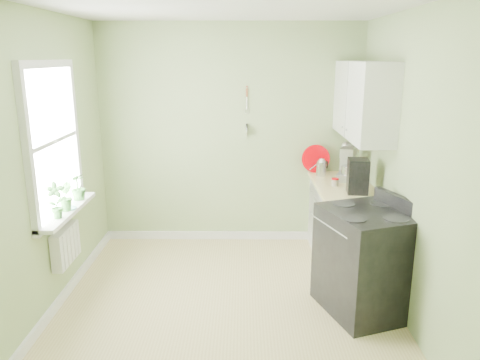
{
  "coord_description": "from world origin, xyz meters",
  "views": [
    {
      "loc": [
        0.16,
        -3.9,
        2.3
      ],
      "look_at": [
        0.13,
        0.55,
        1.12
      ],
      "focal_mm": 35.0,
      "sensor_mm": 36.0,
      "label": 1
    }
  ],
  "objects_px": {
    "stand_mixer": "(348,164)",
    "coffee_maker": "(357,177)",
    "kettle": "(321,167)",
    "stove": "(365,261)"
  },
  "relations": [
    {
      "from": "stand_mixer",
      "to": "coffee_maker",
      "type": "bearing_deg",
      "value": -92.13
    },
    {
      "from": "kettle",
      "to": "stand_mixer",
      "type": "bearing_deg",
      "value": -33.94
    },
    {
      "from": "stove",
      "to": "kettle",
      "type": "distance_m",
      "value": 1.61
    },
    {
      "from": "kettle",
      "to": "coffee_maker",
      "type": "height_order",
      "value": "coffee_maker"
    },
    {
      "from": "stand_mixer",
      "to": "coffee_maker",
      "type": "xyz_separation_m",
      "value": [
        -0.02,
        -0.55,
        -0.01
      ]
    },
    {
      "from": "coffee_maker",
      "to": "kettle",
      "type": "bearing_deg",
      "value": 109.12
    },
    {
      "from": "stand_mixer",
      "to": "kettle",
      "type": "bearing_deg",
      "value": 146.06
    },
    {
      "from": "stand_mixer",
      "to": "kettle",
      "type": "height_order",
      "value": "stand_mixer"
    },
    {
      "from": "kettle",
      "to": "coffee_maker",
      "type": "xyz_separation_m",
      "value": [
        0.26,
        -0.74,
        0.07
      ]
    },
    {
      "from": "kettle",
      "to": "coffee_maker",
      "type": "relative_size",
      "value": 0.59
    }
  ]
}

